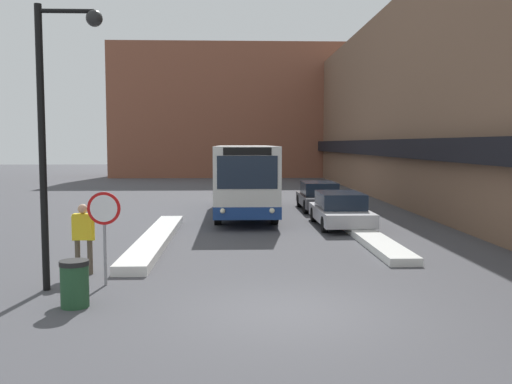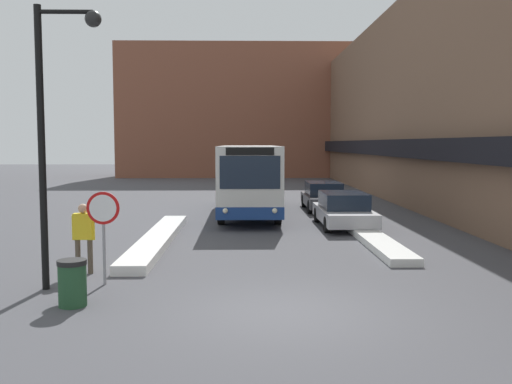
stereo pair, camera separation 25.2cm
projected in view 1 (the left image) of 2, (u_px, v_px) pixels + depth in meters
The scene contains 12 objects.
ground_plane at pixel (285, 312), 11.12m from camera, with size 160.00×160.00×0.00m, color #47474C.
building_row_right at pixel (413, 108), 34.92m from camera, with size 5.50×60.00×10.97m.
building_backdrop_far at pixel (244, 112), 57.82m from camera, with size 26.00×8.00×12.89m.
snow_bank_left at pixel (156, 239), 18.92m from camera, with size 0.90×9.85×0.27m.
snow_bank_right at pixel (361, 231), 20.73m from camera, with size 0.90×11.17×0.23m.
city_bus at pixel (245, 177), 26.37m from camera, with size 2.58×10.84×3.18m.
parked_car_front at pixel (340, 209), 22.52m from camera, with size 1.93×4.70×1.36m.
parked_car_middle at pixel (319, 196), 28.18m from camera, with size 1.87×4.46×1.39m.
stop_sign at pixel (104, 218), 13.10m from camera, with size 0.76×0.08×2.18m.
street_lamp at pixel (54, 115), 12.48m from camera, with size 1.46×0.36×6.29m.
pedestrian at pixel (83, 232), 14.26m from camera, with size 0.58×0.24×1.78m.
trash_bin at pixel (75, 284), 11.43m from camera, with size 0.59×0.59×0.95m.
Camera 1 is at (-0.98, -10.85, 3.28)m, focal length 40.00 mm.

